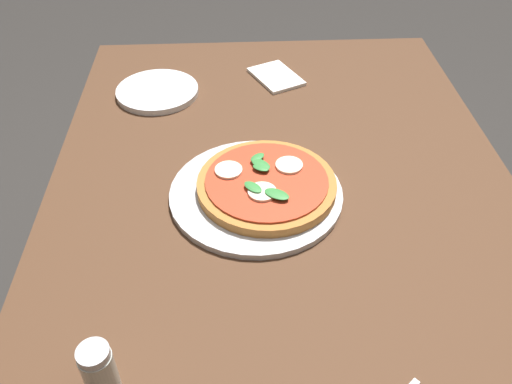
{
  "coord_description": "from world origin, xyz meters",
  "views": [
    {
      "loc": [
        0.69,
        -0.09,
        1.34
      ],
      "look_at": [
        -0.03,
        -0.05,
        0.71
      ],
      "focal_mm": 37.75,
      "sensor_mm": 36.0,
      "label": 1
    }
  ],
  "objects_px": {
    "pizza": "(266,184)",
    "pepper_shaker": "(99,371)",
    "plate_white": "(157,91)",
    "napkin": "(276,77)",
    "dining_table": "(284,245)",
    "serving_tray": "(256,194)"
  },
  "relations": [
    {
      "from": "pizza",
      "to": "pepper_shaker",
      "type": "xyz_separation_m",
      "value": [
        0.37,
        -0.23,
        0.02
      ]
    },
    {
      "from": "plate_white",
      "to": "napkin",
      "type": "xyz_separation_m",
      "value": [
        -0.06,
        0.28,
        -0.0
      ]
    },
    {
      "from": "dining_table",
      "to": "plate_white",
      "type": "distance_m",
      "value": 0.48
    },
    {
      "from": "pepper_shaker",
      "to": "dining_table",
      "type": "bearing_deg",
      "value": 141.67
    },
    {
      "from": "serving_tray",
      "to": "pizza",
      "type": "bearing_deg",
      "value": 106.32
    },
    {
      "from": "serving_tray",
      "to": "plate_white",
      "type": "xyz_separation_m",
      "value": [
        -0.37,
        -0.21,
        0.0
      ]
    },
    {
      "from": "serving_tray",
      "to": "napkin",
      "type": "bearing_deg",
      "value": 170.61
    },
    {
      "from": "dining_table",
      "to": "napkin",
      "type": "relative_size",
      "value": 10.08
    },
    {
      "from": "pizza",
      "to": "napkin",
      "type": "xyz_separation_m",
      "value": [
        -0.42,
        0.05,
        -0.02
      ]
    },
    {
      "from": "pizza",
      "to": "napkin",
      "type": "bearing_deg",
      "value": 173.0
    },
    {
      "from": "pepper_shaker",
      "to": "serving_tray",
      "type": "bearing_deg",
      "value": 149.77
    },
    {
      "from": "plate_white",
      "to": "pepper_shaker",
      "type": "relative_size",
      "value": 2.14
    },
    {
      "from": "serving_tray",
      "to": "napkin",
      "type": "distance_m",
      "value": 0.43
    },
    {
      "from": "pepper_shaker",
      "to": "plate_white",
      "type": "bearing_deg",
      "value": 179.68
    },
    {
      "from": "plate_white",
      "to": "pizza",
      "type": "bearing_deg",
      "value": 32.03
    },
    {
      "from": "napkin",
      "to": "pizza",
      "type": "bearing_deg",
      "value": -7.0
    },
    {
      "from": "napkin",
      "to": "pepper_shaker",
      "type": "height_order",
      "value": "pepper_shaker"
    },
    {
      "from": "pizza",
      "to": "plate_white",
      "type": "relative_size",
      "value": 1.33
    },
    {
      "from": "pizza",
      "to": "napkin",
      "type": "height_order",
      "value": "pizza"
    },
    {
      "from": "dining_table",
      "to": "napkin",
      "type": "height_order",
      "value": "napkin"
    },
    {
      "from": "dining_table",
      "to": "serving_tray",
      "type": "bearing_deg",
      "value": -120.93
    },
    {
      "from": "dining_table",
      "to": "pepper_shaker",
      "type": "distance_m",
      "value": 0.45
    }
  ]
}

